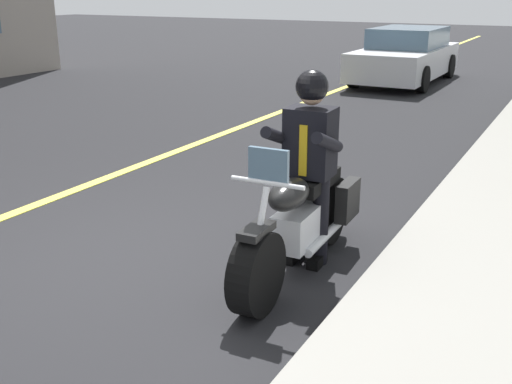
{
  "coord_description": "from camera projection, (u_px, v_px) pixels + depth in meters",
  "views": [
    {
      "loc": [
        3.92,
        3.4,
        2.38
      ],
      "look_at": [
        -0.33,
        1.07,
        0.75
      ],
      "focal_mm": 42.67,
      "sensor_mm": 36.0,
      "label": 1
    }
  ],
  "objects": [
    {
      "name": "rider_main",
      "position": [
        309.0,
        152.0,
        5.26
      ],
      "size": [
        0.63,
        0.56,
        1.74
      ],
      "color": "black",
      "rests_on": "ground_plane"
    },
    {
      "name": "car_silver",
      "position": [
        406.0,
        56.0,
        15.93
      ],
      "size": [
        4.6,
        1.92,
        1.4
      ],
      "color": "silver",
      "rests_on": "ground_plane"
    },
    {
      "name": "ground_plane",
      "position": [
        137.0,
        262.0,
        5.57
      ],
      "size": [
        80.0,
        80.0,
        0.0
      ],
      "primitive_type": "plane",
      "color": "black"
    },
    {
      "name": "motorcycle_main",
      "position": [
        300.0,
        222.0,
        5.28
      ],
      "size": [
        2.22,
        0.64,
        1.26
      ],
      "color": "black",
      "rests_on": "ground_plane"
    }
  ]
}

